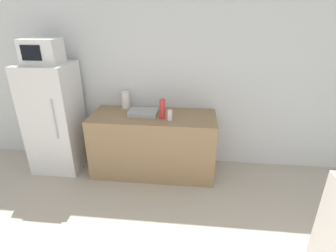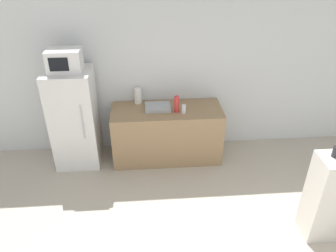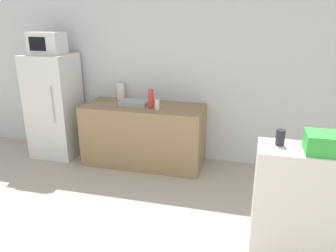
{
  "view_description": "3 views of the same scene",
  "coord_description": "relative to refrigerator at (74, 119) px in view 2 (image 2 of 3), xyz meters",
  "views": [
    {
      "loc": [
        0.45,
        -0.28,
        2.18
      ],
      "look_at": [
        0.18,
        2.23,
        1.07
      ],
      "focal_mm": 28.0,
      "sensor_mm": 36.0,
      "label": 1
    },
    {
      "loc": [
        -0.44,
        -1.46,
        3.25
      ],
      "look_at": [
        -0.17,
        1.96,
        1.2
      ],
      "focal_mm": 35.0,
      "sensor_mm": 36.0,
      "label": 2
    },
    {
      "loc": [
        1.35,
        -1.24,
        2.1
      ],
      "look_at": [
        0.48,
        2.11,
        0.92
      ],
      "focal_mm": 35.0,
      "sensor_mm": 36.0,
      "label": 3
    }
  ],
  "objects": [
    {
      "name": "bottle_tall",
      "position": [
        1.56,
        -0.07,
        0.23
      ],
      "size": [
        0.08,
        0.08,
        0.26
      ],
      "primitive_type": "cylinder",
      "color": "red",
      "rests_on": "counter"
    },
    {
      "name": "microwave",
      "position": [
        -0.0,
        -0.0,
        0.93
      ],
      "size": [
        0.47,
        0.34,
        0.31
      ],
      "color": "white",
      "rests_on": "refrigerator"
    },
    {
      "name": "counter",
      "position": [
        1.42,
        0.01,
        -0.34
      ],
      "size": [
        1.72,
        0.69,
        0.87
      ],
      "primitive_type": "cube",
      "color": "#937551",
      "rests_on": "ground_plane"
    },
    {
      "name": "refrigerator",
      "position": [
        0.0,
        0.0,
        0.0
      ],
      "size": [
        0.67,
        0.63,
        1.56
      ],
      "color": "silver",
      "rests_on": "ground_plane"
    },
    {
      "name": "jar",
      "position": [
        3.13,
        -1.7,
        0.41
      ],
      "size": [
        0.07,
        0.07,
        0.12
      ],
      "primitive_type": "cylinder",
      "color": "#232328",
      "rests_on": "shelf_cabinet"
    },
    {
      "name": "sink_basin",
      "position": [
        1.28,
        0.04,
        0.13
      ],
      "size": [
        0.39,
        0.29,
        0.06
      ],
      "primitive_type": "cube",
      "color": "#9EA3A8",
      "rests_on": "counter"
    },
    {
      "name": "paper_towel_roll",
      "position": [
        0.98,
        0.28,
        0.22
      ],
      "size": [
        0.12,
        0.12,
        0.24
      ],
      "primitive_type": "cylinder",
      "color": "white",
      "rests_on": "counter"
    },
    {
      "name": "bottle_short",
      "position": [
        1.66,
        -0.12,
        0.16
      ],
      "size": [
        0.07,
        0.07,
        0.14
      ],
      "primitive_type": "cylinder",
      "color": "silver",
      "rests_on": "counter"
    },
    {
      "name": "wall_back",
      "position": [
        1.53,
        0.4,
        0.52
      ],
      "size": [
        8.0,
        0.06,
        2.6
      ],
      "primitive_type": "cube",
      "color": "silver",
      "rests_on": "ground_plane"
    }
  ]
}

